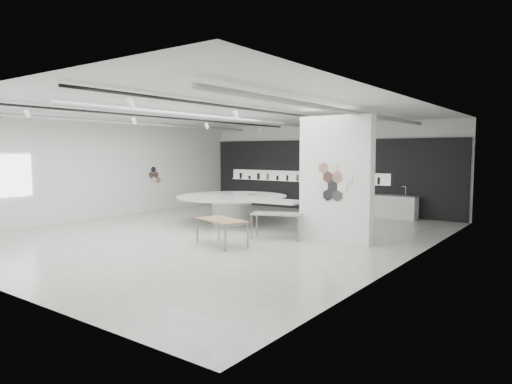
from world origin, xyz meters
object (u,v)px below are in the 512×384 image
Objects in this scene: sample_table_stone at (277,215)px; kitchen_counter at (396,207)px; sample_table_wood at (222,221)px; partition_column at (336,179)px; display_island at (233,205)px.

kitchen_counter reaches higher than sample_table_stone.
partition_column is at bearing 47.92° from sample_table_wood.
kitchen_counter is (2.09, 7.97, -0.22)m from sample_table_wood.
partition_column is 5.69m from kitchen_counter.
partition_column is 3.48m from sample_table_wood.
display_island is at bearing 124.38° from sample_table_wood.
sample_table_stone is at bearing -30.78° from display_island.
display_island is at bearing 169.58° from partition_column.
kitchen_counter reaches higher than sample_table_wood.
sample_table_stone is (-1.58, -0.66, -1.11)m from partition_column.
sample_table_stone reaches higher than sample_table_wood.
kitchen_counter is at bearing 75.30° from sample_table_wood.
display_island reaches higher than sample_table_wood.
kitchen_counter is (1.46, 6.19, -0.24)m from sample_table_stone.
partition_column is at bearing 22.80° from sample_table_stone.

